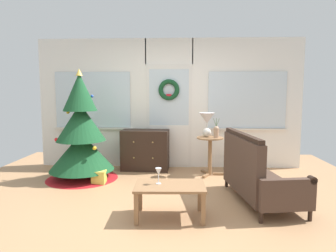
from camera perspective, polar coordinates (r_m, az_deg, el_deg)
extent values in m
plane|color=#AD7F56|center=(4.29, -1.04, -14.24)|extent=(6.76, 6.76, 0.00)
cube|color=white|center=(6.36, -13.70, 4.10)|extent=(2.15, 0.08, 2.55)
cube|color=white|center=(6.23, 14.41, 4.04)|extent=(2.15, 0.08, 2.55)
cube|color=white|center=(6.15, 0.21, 13.78)|extent=(0.94, 0.08, 0.50)
cube|color=silver|center=(6.08, 0.19, 1.83)|extent=(0.90, 0.05, 2.05)
cube|color=white|center=(6.13, 0.18, -3.55)|extent=(0.78, 0.02, 0.80)
cube|color=silver|center=(6.04, 0.18, 5.36)|extent=(0.78, 0.01, 1.10)
cube|color=silver|center=(6.30, -13.87, 4.76)|extent=(1.50, 0.01, 1.10)
cube|color=silver|center=(6.17, 14.53, 4.71)|extent=(1.50, 0.01, 1.10)
cube|color=silver|center=(6.33, -13.76, -0.41)|extent=(1.59, 0.06, 0.03)
cube|color=silver|center=(6.20, 14.41, -0.56)|extent=(1.59, 0.06, 0.03)
torus|color=#164424|center=(6.00, 0.17, 6.78)|extent=(0.41, 0.09, 0.41)
cube|color=red|center=(5.99, 0.16, 5.54)|extent=(0.10, 0.02, 0.10)
cylinder|color=#4C331E|center=(5.60, -15.73, -8.24)|extent=(0.10, 0.10, 0.23)
cone|color=red|center=(5.62, -15.70, -8.91)|extent=(1.23, 1.23, 0.10)
cone|color=#194C28|center=(5.52, -15.84, -4.61)|extent=(1.11, 1.11, 0.64)
cone|color=#194C28|center=(5.45, -16.01, 0.72)|extent=(0.84, 0.84, 0.64)
cone|color=#194C28|center=(5.43, -16.18, 6.15)|extent=(0.58, 0.58, 0.64)
cone|color=#E0BC4C|center=(5.44, -16.29, 9.63)|extent=(0.12, 0.12, 0.12)
sphere|color=red|center=(5.47, -20.16, -2.40)|extent=(0.06, 0.06, 0.06)
sphere|color=gold|center=(5.59, -18.20, 2.46)|extent=(0.06, 0.06, 0.06)
sphere|color=silver|center=(5.90, -14.95, -3.75)|extent=(0.07, 0.07, 0.07)
sphere|color=#264CB2|center=(5.53, -14.02, 5.43)|extent=(0.05, 0.05, 0.05)
sphere|color=red|center=(5.61, -17.62, 5.43)|extent=(0.07, 0.07, 0.07)
sphere|color=gold|center=(5.14, -13.56, -4.05)|extent=(0.07, 0.07, 0.07)
cube|color=black|center=(5.95, -4.27, -4.48)|extent=(0.92, 0.47, 0.78)
sphere|color=tan|center=(5.73, -6.45, -2.98)|extent=(0.03, 0.03, 0.03)
sphere|color=tan|center=(5.67, -2.88, -3.06)|extent=(0.03, 0.03, 0.03)
sphere|color=tan|center=(5.79, -6.41, -5.91)|extent=(0.03, 0.03, 0.03)
sphere|color=tan|center=(5.72, -2.86, -6.02)|extent=(0.03, 0.03, 0.03)
cylinder|color=black|center=(4.10, 25.00, -14.84)|extent=(0.05, 0.05, 0.14)
cylinder|color=black|center=(5.24, 17.25, -9.85)|extent=(0.05, 0.05, 0.14)
cylinder|color=black|center=(3.84, 16.98, -15.98)|extent=(0.05, 0.05, 0.14)
cylinder|color=black|center=(5.04, 10.87, -10.33)|extent=(0.05, 0.05, 0.14)
cube|color=#473328|center=(4.49, 17.20, -10.75)|extent=(0.91, 1.39, 0.14)
cube|color=#473328|center=(4.29, 13.66, -6.21)|extent=(0.31, 1.30, 0.62)
cube|color=black|center=(4.23, 13.78, -1.70)|extent=(0.27, 1.27, 0.06)
cube|color=#473328|center=(3.86, 21.40, -11.91)|extent=(0.67, 0.19, 0.38)
cylinder|color=black|center=(3.95, 25.31, -9.09)|extent=(0.10, 0.10, 0.09)
cube|color=#473328|center=(5.08, 14.15, -7.24)|extent=(0.67, 0.19, 0.38)
cylinder|color=black|center=(5.15, 17.26, -5.21)|extent=(0.10, 0.10, 0.09)
cylinder|color=#8E6642|center=(5.55, 7.88, -2.22)|extent=(0.48, 0.48, 0.02)
cylinder|color=#8E6642|center=(5.61, 7.82, -5.74)|extent=(0.07, 0.07, 0.67)
cube|color=#8E6642|center=(5.71, 9.39, -8.83)|extent=(0.20, 0.05, 0.04)
cube|color=#8E6642|center=(5.82, 6.86, -8.49)|extent=(0.14, 0.20, 0.04)
cube|color=#8E6642|center=(5.55, 7.07, -9.23)|extent=(0.14, 0.20, 0.04)
sphere|color=silver|center=(5.57, 7.24, -1.21)|extent=(0.16, 0.16, 0.16)
cylinder|color=silver|center=(5.56, 7.26, 0.11)|extent=(0.02, 0.02, 0.06)
cone|color=silver|center=(5.54, 7.28, 1.45)|extent=(0.28, 0.28, 0.20)
cylinder|color=tan|center=(5.49, 8.99, -1.36)|extent=(0.09, 0.09, 0.16)
sphere|color=tan|center=(5.48, 9.01, -0.53)|extent=(0.10, 0.10, 0.10)
cylinder|color=#4C7042|center=(5.47, 8.81, 0.51)|extent=(0.07, 0.01, 0.17)
cylinder|color=#4C7042|center=(5.47, 9.02, 0.51)|extent=(0.01, 0.01, 0.18)
cylinder|color=#4C7042|center=(5.47, 9.24, 0.51)|extent=(0.07, 0.01, 0.17)
cube|color=#8E6642|center=(3.72, 0.35, -11.12)|extent=(0.86, 0.55, 0.03)
cube|color=#8E6642|center=(3.61, -5.94, -15.18)|extent=(0.05, 0.05, 0.38)
cube|color=#8E6642|center=(3.60, 6.60, -15.21)|extent=(0.05, 0.05, 0.38)
cube|color=#8E6642|center=(4.02, -5.21, -12.87)|extent=(0.05, 0.05, 0.38)
cube|color=#8E6642|center=(4.01, 5.93, -12.90)|extent=(0.05, 0.05, 0.38)
cylinder|color=silver|center=(3.76, -1.79, -10.69)|extent=(0.06, 0.06, 0.01)
cylinder|color=silver|center=(3.74, -1.79, -9.93)|extent=(0.01, 0.01, 0.10)
cone|color=silver|center=(3.71, -1.80, -8.52)|extent=(0.08, 0.08, 0.09)
cube|color=#D8C64C|center=(5.24, -12.77, -9.30)|extent=(0.22, 0.19, 0.22)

